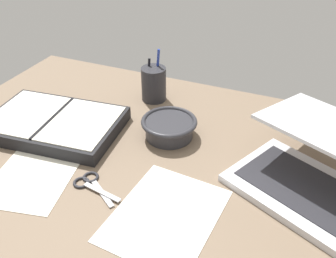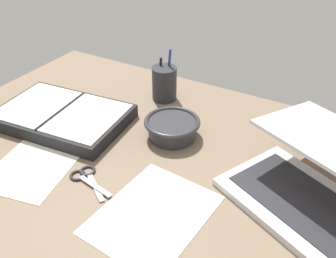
{
  "view_description": "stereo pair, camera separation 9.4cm",
  "coord_description": "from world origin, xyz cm",
  "px_view_note": "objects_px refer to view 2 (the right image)",
  "views": [
    {
      "loc": [
        27.77,
        -61.07,
        61.8
      ],
      "look_at": [
        -2.46,
        10.4,
        9.0
      ],
      "focal_mm": 40.0,
      "sensor_mm": 36.0,
      "label": 1
    },
    {
      "loc": [
        36.17,
        -56.91,
        61.8
      ],
      "look_at": [
        -2.46,
        10.4,
        9.0
      ],
      "focal_mm": 40.0,
      "sensor_mm": 36.0,
      "label": 2
    }
  ],
  "objects_px": {
    "bowl": "(172,127)",
    "laptop": "(319,186)",
    "scissors": "(86,176)",
    "pen_cup": "(164,83)",
    "planner": "(63,116)"
  },
  "relations": [
    {
      "from": "bowl",
      "to": "laptop",
      "type": "bearing_deg",
      "value": -9.59
    },
    {
      "from": "bowl",
      "to": "scissors",
      "type": "relative_size",
      "value": 1.14
    },
    {
      "from": "laptop",
      "to": "pen_cup",
      "type": "relative_size",
      "value": 2.76
    },
    {
      "from": "laptop",
      "to": "bowl",
      "type": "xyz_separation_m",
      "value": [
        -0.4,
        0.07,
        -0.02
      ]
    },
    {
      "from": "laptop",
      "to": "scissors",
      "type": "height_order",
      "value": "laptop"
    },
    {
      "from": "laptop",
      "to": "bowl",
      "type": "bearing_deg",
      "value": -164.69
    },
    {
      "from": "pen_cup",
      "to": "planner",
      "type": "distance_m",
      "value": 0.33
    },
    {
      "from": "bowl",
      "to": "planner",
      "type": "xyz_separation_m",
      "value": [
        -0.31,
        -0.1,
        -0.01
      ]
    },
    {
      "from": "planner",
      "to": "scissors",
      "type": "height_order",
      "value": "planner"
    },
    {
      "from": "pen_cup",
      "to": "planner",
      "type": "xyz_separation_m",
      "value": [
        -0.19,
        -0.27,
        -0.03
      ]
    },
    {
      "from": "laptop",
      "to": "scissors",
      "type": "relative_size",
      "value": 3.38
    },
    {
      "from": "pen_cup",
      "to": "scissors",
      "type": "bearing_deg",
      "value": -85.9
    },
    {
      "from": "pen_cup",
      "to": "planner",
      "type": "bearing_deg",
      "value": -124.63
    },
    {
      "from": "bowl",
      "to": "planner",
      "type": "relative_size",
      "value": 0.4
    },
    {
      "from": "laptop",
      "to": "planner",
      "type": "distance_m",
      "value": 0.71
    }
  ]
}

